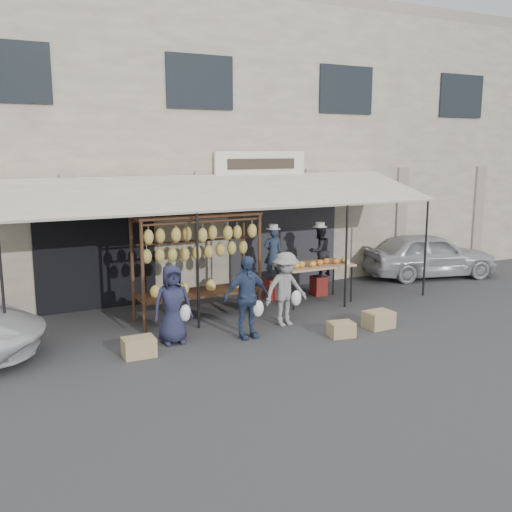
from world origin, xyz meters
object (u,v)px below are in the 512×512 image
Objects in this scene: customer_right at (286,289)px; crate_far at (139,347)px; crate_near_a at (341,329)px; vendor_left at (273,253)px; crate_near_b at (379,320)px; vendor_right at (319,251)px; customer_mid at (246,297)px; customer_left at (173,304)px; sedan at (429,255)px; banana_rack at (197,245)px; produce_table at (316,266)px.

crate_far is at bearing -177.68° from customer_right.
crate_far is (-3.11, -0.42, -0.59)m from customer_right.
crate_near_a is 3.78m from crate_far.
customer_right is (-0.73, -1.92, -0.35)m from vendor_left.
crate_near_b is 4.73m from crate_far.
vendor_right is 3.28m from crate_near_a.
vendor_left is at bearing 31.42° from crate_far.
customer_mid is 1.05× the size of customer_right.
customer_left is 8.37m from sedan.
customer_left is at bearing 12.32° from vendor_right.
vendor_left is 2.63× the size of crate_near_a.
banana_rack is 4.71× the size of crate_near_b.
vendor_right is 2.29× the size of crate_far.
vendor_left is 2.09m from customer_right.
produce_table reaches higher than crate_far.
produce_table is 1.17× the size of customer_left.
vendor_right is at bearing 33.55° from customer_mid.
banana_rack is at bearing 134.61° from customer_right.
customer_mid is 1.91m from crate_near_a.
customer_mid is (-2.95, -2.11, -0.30)m from vendor_right.
crate_far is (-3.84, -2.35, -0.94)m from vendor_left.
vendor_left is 0.78× the size of customer_mid.
customer_left is 0.93× the size of customer_mid.
customer_mid reaches higher than crate_far.
customer_left is 1.02m from crate_far.
vendor_left reaches higher than sedan.
crate_near_a is at bearing -16.79° from customer_left.
crate_near_a is at bearing 55.04° from vendor_right.
customer_left is (-3.10, -1.95, -0.37)m from vendor_left.
crate_far is 9.21m from sedan.
banana_rack is 3.95m from crate_near_b.
vendor_right reaches higher than produce_table.
produce_table is at bearing 19.56° from crate_far.
produce_table is 4.36m from sedan.
customer_mid reaches higher than customer_right.
customer_left is 1.37m from customer_mid.
banana_rack is 2.02m from customer_right.
customer_mid is at bearing 166.74° from crate_near_b.
banana_rack reaches higher than customer_left.
crate_far is (-3.72, 0.67, 0.02)m from crate_near_a.
customer_right reaches higher than customer_left.
produce_table is 1.91m from customer_right.
produce_table reaches higher than crate_near_b.
crate_near_b is (1.58, -0.97, -0.58)m from customer_right.
produce_table is at bearing 29.75° from customer_mid.
vendor_left is at bearing 106.38° from crate_near_b.
customer_left reaches higher than crate_far.
crate_far is at bearing 173.40° from crate_near_b.
customer_mid is 1.09m from customer_right.
sedan is at bearing 36.69° from crate_near_b.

